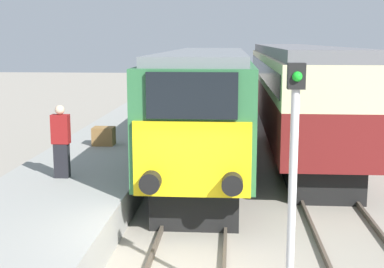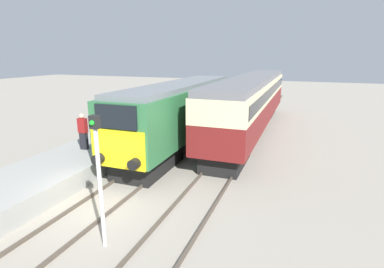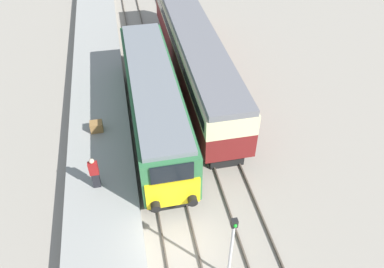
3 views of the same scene
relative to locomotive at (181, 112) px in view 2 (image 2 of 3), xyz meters
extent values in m
plane|color=gray|center=(0.00, -8.17, -2.18)|extent=(120.00, 120.00, 0.00)
cube|color=gray|center=(-3.30, -0.17, -1.77)|extent=(3.50, 50.00, 0.81)
cube|color=#4C4238|center=(-0.72, -3.17, -2.11)|extent=(0.07, 60.00, 0.14)
cube|color=#4C4238|center=(0.72, -3.17, -2.11)|extent=(0.07, 60.00, 0.14)
cube|color=#4C4238|center=(2.68, -3.17, -2.11)|extent=(0.07, 60.00, 0.14)
cube|color=#4C4238|center=(4.12, -3.17, -2.11)|extent=(0.07, 60.00, 0.14)
cube|color=black|center=(0.00, -4.08, -1.68)|extent=(2.03, 4.00, 1.00)
cube|color=black|center=(0.00, 4.16, -1.68)|extent=(2.03, 4.00, 1.00)
cube|color=#2D6B3D|center=(0.00, 0.04, 0.16)|extent=(2.70, 13.25, 2.68)
cube|color=yellow|center=(0.00, -6.62, -0.37)|extent=(2.48, 0.10, 1.61)
cube|color=black|center=(0.00, -6.62, 0.97)|extent=(1.89, 0.10, 0.96)
cube|color=slate|center=(0.00, 0.04, 1.62)|extent=(2.38, 12.72, 0.24)
cylinder|color=black|center=(-0.85, -6.83, -0.83)|extent=(0.44, 0.35, 0.44)
cylinder|color=black|center=(0.85, -6.83, -0.83)|extent=(0.44, 0.35, 0.44)
cube|color=black|center=(3.40, -2.10, -1.70)|extent=(1.89, 3.60, 0.95)
cube|color=black|center=(3.40, 12.32, -1.70)|extent=(1.89, 3.60, 0.95)
cube|color=maroon|center=(3.40, 5.11, -0.47)|extent=(2.70, 18.82, 1.52)
cube|color=beige|center=(3.40, 5.11, 0.89)|extent=(2.71, 18.82, 1.19)
cube|color=black|center=(3.40, 5.11, 0.89)|extent=(2.75, 18.07, 0.66)
cube|color=slate|center=(3.40, 5.11, 1.67)|extent=(2.48, 18.82, 0.36)
cube|color=black|center=(-3.46, -4.56, -0.92)|extent=(0.36, 0.24, 0.88)
cube|color=maroon|center=(-3.46, -4.56, -0.11)|extent=(0.44, 0.26, 0.73)
sphere|color=beige|center=(-3.46, -4.56, 0.37)|extent=(0.24, 0.24, 0.24)
cylinder|color=silver|center=(1.70, -10.01, -0.38)|extent=(0.12, 0.12, 3.60)
cube|color=black|center=(1.70, -10.01, 1.60)|extent=(0.24, 0.20, 0.36)
sphere|color=green|center=(1.70, -10.12, 1.60)|extent=(0.14, 0.14, 0.14)
cube|color=olive|center=(-3.41, -0.30, -1.06)|extent=(0.70, 0.56, 0.60)
camera|label=1|loc=(0.81, -17.50, 2.10)|focal=50.00mm
camera|label=2|loc=(6.85, -16.39, 3.34)|focal=28.00mm
camera|label=3|loc=(-1.36, -17.41, 12.73)|focal=35.00mm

